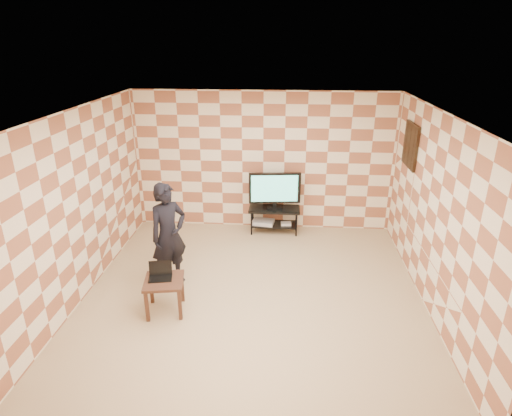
% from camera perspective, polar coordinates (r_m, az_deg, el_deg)
% --- Properties ---
extents(floor, '(5.00, 5.00, 0.00)m').
position_cam_1_polar(floor, '(6.59, -0.39, -11.30)').
color(floor, tan).
rests_on(floor, ground).
extents(wall_back, '(5.00, 0.02, 2.70)m').
position_cam_1_polar(wall_back, '(8.31, 0.97, 6.18)').
color(wall_back, '#F3E4C0').
rests_on(wall_back, ground).
extents(wall_front, '(5.00, 0.02, 2.70)m').
position_cam_1_polar(wall_front, '(3.78, -3.58, -14.94)').
color(wall_front, '#F3E4C0').
rests_on(wall_front, ground).
extents(wall_left, '(0.02, 5.00, 2.70)m').
position_cam_1_polar(wall_left, '(6.63, -22.51, 0.26)').
color(wall_left, '#F3E4C0').
rests_on(wall_left, ground).
extents(wall_right, '(0.02, 5.00, 2.70)m').
position_cam_1_polar(wall_right, '(6.28, 22.96, -0.98)').
color(wall_right, '#F3E4C0').
rests_on(wall_right, ground).
extents(ceiling, '(5.00, 5.00, 0.02)m').
position_cam_1_polar(ceiling, '(5.58, -0.46, 12.55)').
color(ceiling, white).
rests_on(ceiling, wall_back).
extents(wall_art, '(0.04, 0.72, 0.72)m').
position_cam_1_polar(wall_art, '(7.51, 19.91, 7.88)').
color(wall_art, black).
rests_on(wall_art, wall_right).
extents(tv_stand, '(0.99, 0.44, 0.50)m').
position_cam_1_polar(tv_stand, '(8.37, 2.45, -0.88)').
color(tv_stand, black).
rests_on(tv_stand, floor).
extents(tv, '(0.99, 0.22, 0.72)m').
position_cam_1_polar(tv, '(8.17, 2.51, 2.55)').
color(tv, black).
rests_on(tv, tv_stand).
extents(dvd_player, '(0.45, 0.35, 0.07)m').
position_cam_1_polar(dvd_player, '(8.42, 0.97, -1.89)').
color(dvd_player, silver).
rests_on(dvd_player, tv_stand).
extents(game_console, '(0.20, 0.15, 0.04)m').
position_cam_1_polar(game_console, '(8.39, 4.02, -2.10)').
color(game_console, silver).
rests_on(game_console, tv_stand).
extents(side_table, '(0.60, 0.60, 0.50)m').
position_cam_1_polar(side_table, '(6.13, -12.15, -10.06)').
color(side_table, '#3B251A').
rests_on(side_table, floor).
extents(laptop, '(0.36, 0.31, 0.21)m').
position_cam_1_polar(laptop, '(6.14, -12.62, -8.56)').
color(laptop, black).
rests_on(laptop, side_table).
extents(person, '(0.70, 0.70, 1.64)m').
position_cam_1_polar(person, '(6.60, -11.57, -3.55)').
color(person, black).
rests_on(person, floor).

